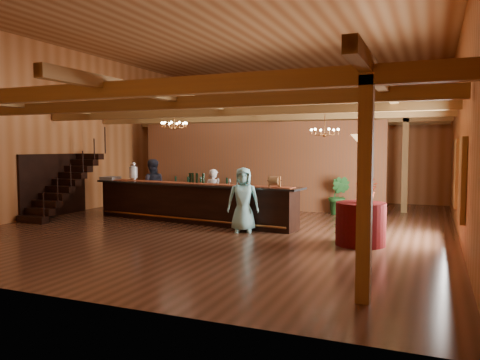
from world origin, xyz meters
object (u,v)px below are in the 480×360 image
at_px(tasting_bar, 192,202).
at_px(floor_plant, 339,196).
at_px(backbar_shelf, 207,196).
at_px(guest, 243,200).
at_px(chandelier_left, 174,125).
at_px(pendant_lamp, 362,139).
at_px(staff_second, 152,187).
at_px(round_table, 361,224).
at_px(bartender, 214,194).
at_px(chandelier_right, 325,132).
at_px(raffle_drum, 274,181).
at_px(beverage_dispenser, 133,172).

bearing_deg(tasting_bar, floor_plant, 48.05).
xyz_separation_m(backbar_shelf, floor_plant, (4.74, 0.15, 0.21)).
bearing_deg(floor_plant, guest, -112.62).
distance_m(chandelier_left, pendant_lamp, 6.41).
relative_size(tasting_bar, staff_second, 3.80).
height_order(round_table, floor_plant, floor_plant).
relative_size(round_table, guest, 0.66).
xyz_separation_m(round_table, bartender, (-4.68, 2.05, 0.30)).
bearing_deg(chandelier_right, raffle_drum, -125.17).
bearing_deg(pendant_lamp, guest, 170.78).
height_order(raffle_drum, pendant_lamp, pendant_lamp).
relative_size(chandelier_left, chandelier_right, 1.00).
relative_size(staff_second, guest, 1.08).
height_order(beverage_dispenser, backbar_shelf, beverage_dispenser).
relative_size(pendant_lamp, floor_plant, 0.71).
distance_m(round_table, bartender, 5.12).
bearing_deg(backbar_shelf, raffle_drum, -37.24).
height_order(beverage_dispenser, floor_plant, beverage_dispenser).
bearing_deg(bartender, pendant_lamp, 162.54).
height_order(beverage_dispenser, chandelier_right, chandelier_right).
relative_size(tasting_bar, guest, 4.10).
xyz_separation_m(chandelier_right, guest, (-1.69, -1.95, -1.81)).
bearing_deg(floor_plant, raffle_drum, -106.00).
bearing_deg(floor_plant, backbar_shelf, -178.13).
xyz_separation_m(raffle_drum, backbar_shelf, (-3.71, 3.45, -0.90)).
relative_size(beverage_dispenser, chandelier_left, 0.75).
bearing_deg(chandelier_right, beverage_dispenser, -173.58).
distance_m(backbar_shelf, bartender, 2.82).
bearing_deg(raffle_drum, bartender, 155.62).
distance_m(backbar_shelf, round_table, 7.56).
height_order(chandelier_right, bartender, chandelier_right).
xyz_separation_m(backbar_shelf, guest, (3.02, -3.96, 0.42)).
xyz_separation_m(beverage_dispenser, backbar_shelf, (1.29, 2.69, -1.01)).
xyz_separation_m(chandelier_right, staff_second, (-5.55, -0.32, -1.74)).
bearing_deg(round_table, bartender, 156.31).
xyz_separation_m(bartender, guest, (1.61, -1.55, 0.07)).
distance_m(staff_second, guest, 4.19).
height_order(bartender, guest, guest).
bearing_deg(pendant_lamp, bartender, 156.31).
xyz_separation_m(raffle_drum, bartender, (-2.29, 1.04, -0.55)).
bearing_deg(tasting_bar, chandelier_left, 153.15).
distance_m(raffle_drum, backbar_shelf, 5.14).
xyz_separation_m(raffle_drum, chandelier_right, (1.01, 1.43, 1.33)).
distance_m(bartender, staff_second, 2.26).
bearing_deg(round_table, chandelier_right, 119.41).
distance_m(tasting_bar, guest, 2.22).
distance_m(tasting_bar, raffle_drum, 2.82).
xyz_separation_m(pendant_lamp, guest, (-3.07, 0.50, -1.56)).
xyz_separation_m(tasting_bar, bartender, (0.40, 0.64, 0.19)).
bearing_deg(tasting_bar, pendant_lamp, -8.21).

